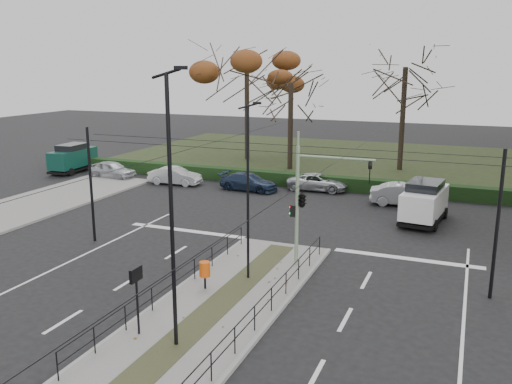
% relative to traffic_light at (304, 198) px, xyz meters
% --- Properties ---
extents(ground, '(140.00, 140.00, 0.00)m').
position_rel_traffic_light_xyz_m(ground, '(-1.74, -2.31, -3.32)').
color(ground, black).
rests_on(ground, ground).
extents(median_island, '(4.40, 15.00, 0.14)m').
position_rel_traffic_light_xyz_m(median_island, '(-1.74, -4.81, -3.25)').
color(median_island, slate).
rests_on(median_island, ground).
extents(park, '(38.00, 26.00, 0.10)m').
position_rel_traffic_light_xyz_m(park, '(-7.74, 29.69, -3.27)').
color(park, black).
rests_on(park, ground).
extents(hedge, '(38.00, 1.00, 1.00)m').
position_rel_traffic_light_xyz_m(hedge, '(-7.74, 16.29, -2.82)').
color(hedge, black).
rests_on(hedge, ground).
extents(median_railing, '(4.14, 13.24, 0.92)m').
position_rel_traffic_light_xyz_m(median_railing, '(-1.74, -4.91, -2.34)').
color(median_railing, black).
rests_on(median_railing, median_island).
extents(catenary, '(20.00, 34.00, 6.00)m').
position_rel_traffic_light_xyz_m(catenary, '(-1.74, -0.69, 0.10)').
color(catenary, black).
rests_on(catenary, ground).
extents(traffic_light, '(3.71, 2.09, 5.46)m').
position_rel_traffic_light_xyz_m(traffic_light, '(0.00, 0.00, 0.00)').
color(traffic_light, gray).
rests_on(traffic_light, median_island).
extents(litter_bin, '(0.44, 0.44, 1.14)m').
position_rel_traffic_light_xyz_m(litter_bin, '(-2.92, -3.99, -2.36)').
color(litter_bin, black).
rests_on(litter_bin, median_island).
extents(info_panel, '(0.14, 0.62, 2.38)m').
position_rel_traffic_light_xyz_m(info_panel, '(-3.25, -8.25, -1.31)').
color(info_panel, black).
rests_on(info_panel, median_island).
extents(streetlamp_median_near, '(0.74, 0.15, 8.86)m').
position_rel_traffic_light_xyz_m(streetlamp_median_near, '(-1.68, -8.41, 1.33)').
color(streetlamp_median_near, black).
rests_on(streetlamp_median_near, median_island).
extents(streetlamp_median_far, '(0.62, 0.13, 7.47)m').
position_rel_traffic_light_xyz_m(streetlamp_median_far, '(-1.71, -2.29, 0.62)').
color(streetlamp_median_far, black).
rests_on(streetlamp_median_far, median_island).
extents(parked_car_first, '(4.30, 2.06, 1.42)m').
position_rel_traffic_light_xyz_m(parked_car_first, '(-20.45, 13.53, -2.61)').
color(parked_car_first, '#B4B6BC').
rests_on(parked_car_first, ground).
extents(parked_car_second, '(4.20, 1.74, 1.35)m').
position_rel_traffic_light_xyz_m(parked_car_second, '(-14.48, 13.38, -2.64)').
color(parked_car_second, '#B4B6BC').
rests_on(parked_car_second, ground).
extents(parked_car_third, '(4.51, 2.11, 1.27)m').
position_rel_traffic_light_xyz_m(parked_car_third, '(-8.40, 13.66, -2.68)').
color(parked_car_third, '#1C2942').
rests_on(parked_car_third, ground).
extents(parked_car_fourth, '(4.55, 2.28, 1.23)m').
position_rel_traffic_light_xyz_m(parked_car_fourth, '(-3.69, 15.57, -2.70)').
color(parked_car_fourth, '#B4B6BC').
rests_on(parked_car_fourth, ground).
extents(white_van, '(2.57, 4.86, 2.47)m').
position_rel_traffic_light_xyz_m(white_van, '(4.36, 9.82, -2.03)').
color(white_van, white).
rests_on(white_van, ground).
extents(green_van, '(2.21, 4.93, 2.44)m').
position_rel_traffic_light_xyz_m(green_van, '(-25.20, 14.48, -2.05)').
color(green_van, '#0B3229').
rests_on(green_van, ground).
extents(rust_tree, '(10.26, 10.26, 11.47)m').
position_rel_traffic_light_xyz_m(rust_tree, '(-13.64, 25.72, 5.50)').
color(rust_tree, black).
rests_on(rust_tree, park).
extents(bare_tree_center, '(6.57, 6.57, 11.66)m').
position_rel_traffic_light_xyz_m(bare_tree_center, '(0.88, 25.76, 4.91)').
color(bare_tree_center, black).
rests_on(bare_tree_center, park).
extents(bare_tree_near, '(6.69, 6.69, 9.93)m').
position_rel_traffic_light_xyz_m(bare_tree_near, '(-8.17, 22.48, 3.71)').
color(bare_tree_near, black).
rests_on(bare_tree_near, park).
extents(parked_car_fifth, '(4.52, 2.00, 1.44)m').
position_rel_traffic_light_xyz_m(parked_car_fifth, '(2.79, 13.40, -2.60)').
color(parked_car_fifth, '#B4B6BC').
rests_on(parked_car_fifth, ground).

